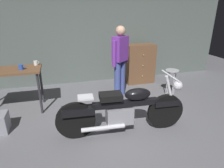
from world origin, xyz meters
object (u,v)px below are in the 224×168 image
Objects in this scene: shop_stool at (172,76)px; wooden_dresser at (140,64)px; person_standing at (120,59)px; mug_blue_enamel at (21,67)px; motorcycle at (124,109)px; mug_white_ceramic at (36,63)px.

wooden_dresser reaches higher than shop_stool.
person_standing is 13.63× the size of mug_blue_enamel.
motorcycle is 2.17m from mug_white_ceramic.
motorcycle is at bearing 36.79° from person_standing.
person_standing is 1.52× the size of wooden_dresser.
wooden_dresser is at bearing -175.80° from person_standing.
person_standing is at bearing -1.04° from mug_white_ceramic.
person_standing reaches higher than motorcycle.
motorcycle is at bearing -36.74° from mug_blue_enamel.
motorcycle is 19.38× the size of mug_white_ceramic.
shop_stool is at bearing -0.90° from mug_blue_enamel.
mug_white_ceramic is (-1.85, 0.03, 0.02)m from person_standing.
shop_stool is 0.58× the size of wooden_dresser.
motorcycle is 1.99× the size of wooden_dresser.
person_standing is at bearing 78.86° from motorcycle.
motorcycle is 2.16m from mug_blue_enamel.
mug_blue_enamel is (-2.10, -0.25, 0.03)m from person_standing.
mug_white_ceramic is at bearing -164.98° from wooden_dresser.
person_standing is at bearing 6.92° from mug_blue_enamel.
shop_stool is 5.22× the size of mug_blue_enamel.
wooden_dresser is at bearing 65.30° from motorcycle.
motorcycle is at bearing -47.06° from mug_white_ceramic.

